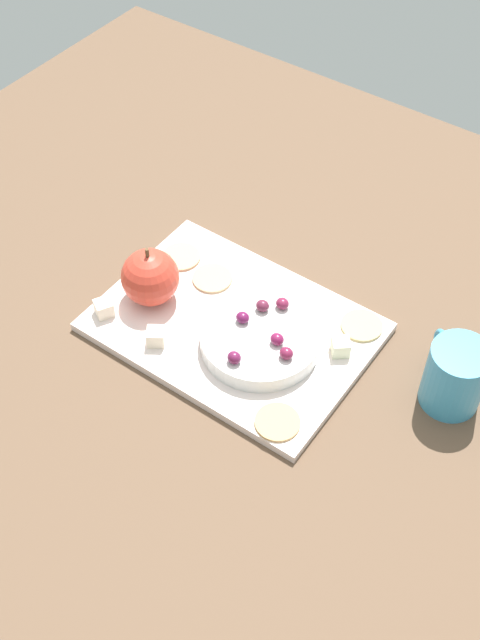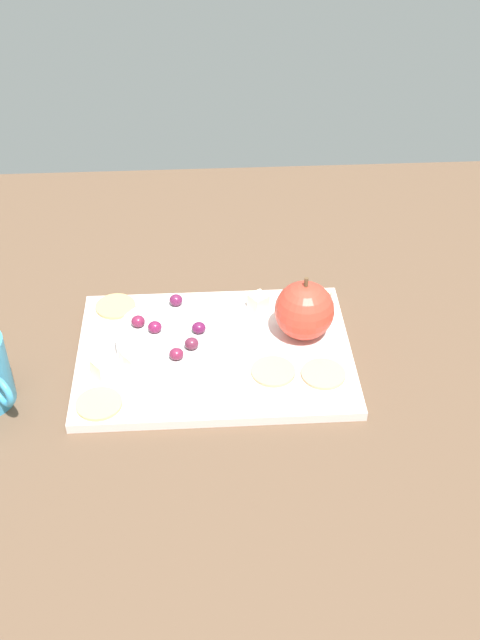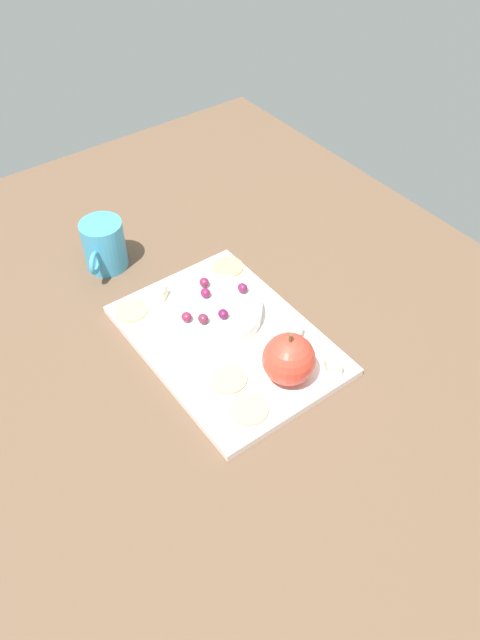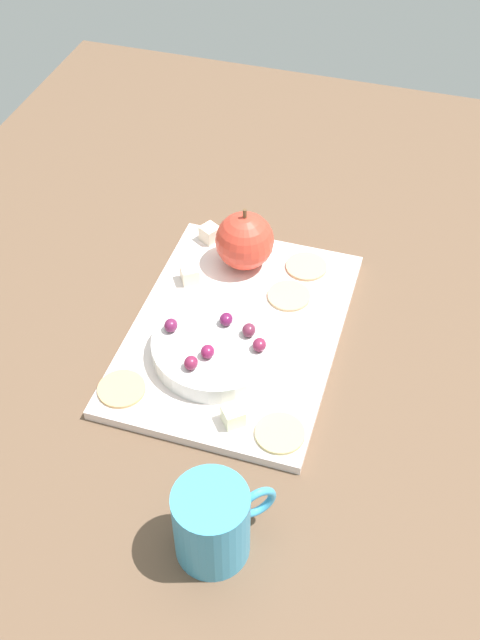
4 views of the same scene
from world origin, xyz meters
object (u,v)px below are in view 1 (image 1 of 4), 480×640
(grape_1, at_px, (282,304))
(grape_5, at_px, (277,339))
(serving_dish, at_px, (260,339))
(cup, at_px, (455,376))
(cracker_1, at_px, (362,326))
(grape_3, at_px, (234,358))
(grape_0, at_px, (286,353))
(platter, at_px, (232,326))
(cracker_2, at_px, (181,257))
(grape_4, at_px, (263,306))
(cracker_0, at_px, (212,278))
(grape_2, at_px, (243,318))
(cheese_cube_1, at_px, (341,347))
(apple_whole, at_px, (150,277))
(cracker_3, at_px, (278,422))
(cheese_cube_0, at_px, (156,337))
(cheese_cube_2, at_px, (104,308))

(grape_1, bearing_deg, grape_5, -62.85)
(serving_dish, distance_m, grape_1, 0.05)
(grape_1, height_order, cup, cup)
(cracker_1, relative_size, grape_3, 3.13)
(grape_0, height_order, grape_5, same)
(platter, distance_m, cracker_2, 0.14)
(grape_3, bearing_deg, grape_5, 64.27)
(platter, bearing_deg, grape_4, 37.21)
(cracker_0, height_order, grape_2, grape_2)
(grape_3, relative_size, cup, 0.19)
(grape_1, xyz_separation_m, grape_5, (0.03, -0.05, 0.00))
(cheese_cube_1, xyz_separation_m, cracker_2, (-0.26, 0.02, -0.01))
(grape_3, xyz_separation_m, cup, (0.23, 0.13, 0.00))
(cheese_cube_1, bearing_deg, cup, 9.72)
(grape_3, bearing_deg, apple_whole, 166.11)
(cracker_3, height_order, grape_3, grape_3)
(apple_whole, bearing_deg, grape_1, 22.34)
(cracker_2, bearing_deg, cracker_1, 7.59)
(cup, bearing_deg, grape_1, -174.83)
(cracker_1, bearing_deg, grape_1, -151.41)
(cracker_2, xyz_separation_m, grape_3, (0.18, -0.12, 0.03))
(grape_1, bearing_deg, cracker_1, 28.59)
(grape_5, distance_m, cup, 0.21)
(grape_3, bearing_deg, serving_dish, 89.91)
(apple_whole, relative_size, grape_4, 4.40)
(grape_1, relative_size, grape_5, 1.00)
(cracker_3, height_order, grape_1, grape_1)
(platter, height_order, serving_dish, serving_dish)
(apple_whole, distance_m, cheese_cube_0, 0.08)
(platter, relative_size, grape_0, 19.92)
(grape_2, distance_m, grape_3, 0.06)
(grape_2, bearing_deg, cracker_2, 157.28)
(platter, xyz_separation_m, cup, (0.28, 0.06, 0.04))
(cheese_cube_2, xyz_separation_m, cracker_2, (0.02, 0.14, -0.01))
(grape_1, distance_m, grape_4, 0.03)
(platter, distance_m, grape_4, 0.05)
(grape_0, relative_size, grape_3, 1.00)
(cracker_3, bearing_deg, cheese_cube_2, 177.71)
(cracker_1, height_order, grape_0, grape_0)
(apple_whole, bearing_deg, cup, 12.59)
(grape_0, relative_size, grape_1, 1.00)
(grape_0, xyz_separation_m, grape_2, (-0.08, 0.02, -0.00))
(grape_0, relative_size, grape_2, 1.00)
(cracker_0, bearing_deg, grape_4, -13.66)
(cheese_cube_2, xyz_separation_m, cup, (0.42, 0.15, 0.02))
(grape_1, bearing_deg, cup, 5.17)
(serving_dish, distance_m, cheese_cube_0, 0.13)
(grape_5, bearing_deg, grape_3, -115.73)
(cheese_cube_0, distance_m, cracker_2, 0.15)
(grape_0, height_order, grape_3, same)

